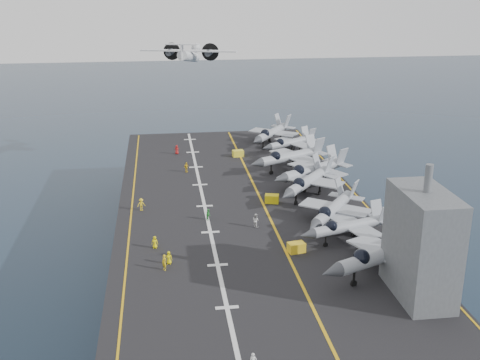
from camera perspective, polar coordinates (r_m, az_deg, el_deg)
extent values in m
plane|color=#142135|center=(96.75, 0.32, -8.07)|extent=(500.00, 500.00, 0.00)
cube|color=#56595E|center=(94.61, 0.33, -5.37)|extent=(36.00, 90.00, 10.00)
cube|color=black|center=(92.61, 0.33, -2.43)|extent=(38.00, 92.00, 0.40)
cube|color=gold|center=(92.97, 2.17, -2.21)|extent=(0.35, 90.00, 0.02)
cube|color=silver|center=(91.93, -3.38, -2.48)|extent=(0.50, 90.00, 0.02)
cube|color=gold|center=(91.86, -10.24, -2.77)|extent=(0.25, 90.00, 0.02)
cube|color=gold|center=(96.71, 11.26, -1.73)|extent=(0.25, 90.00, 0.02)
imported|color=yellow|center=(74.09, -6.76, -7.33)|extent=(1.03, 0.72, 1.65)
imported|color=yellow|center=(72.64, -7.20, -7.76)|extent=(1.31, 1.42, 1.98)
imported|color=#22882C|center=(86.57, -3.01, -3.28)|extent=(1.03, 1.17, 1.63)
imported|color=yellow|center=(91.01, -9.35, -2.30)|extent=(1.31, 1.05, 1.90)
imported|color=yellow|center=(107.85, -5.11, 1.22)|extent=(1.32, 1.22, 1.83)
imported|color=#B21919|center=(119.20, -6.02, 2.89)|extent=(1.13, 0.78, 1.82)
imported|color=silver|center=(84.00, 1.50, -3.84)|extent=(1.33, 1.42, 1.97)
imported|color=yellow|center=(78.45, -8.09, -5.86)|extent=(1.03, 0.72, 1.65)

